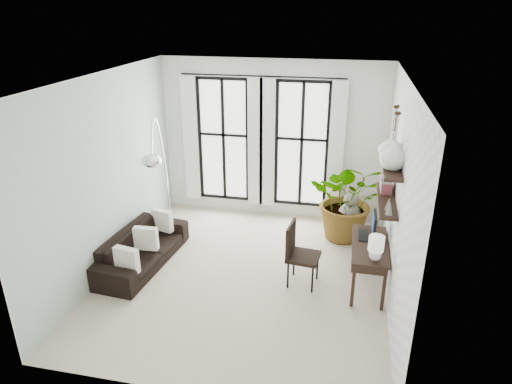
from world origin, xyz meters
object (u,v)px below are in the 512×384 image
(plant, at_px, (349,199))
(desk, at_px, (370,248))
(buddha, at_px, (349,220))
(arc_lamp, at_px, (158,146))
(desk_chair, at_px, (298,250))
(sofa, at_px, (142,248))

(plant, bearing_deg, desk, -77.87)
(desk, height_order, buddha, desk)
(arc_lamp, bearing_deg, desk_chair, -17.10)
(plant, height_order, arc_lamp, arc_lamp)
(desk_chair, height_order, buddha, desk_chair)
(desk_chair, xyz_separation_m, buddha, (0.76, 1.69, -0.20))
(sofa, bearing_deg, buddha, -58.57)
(sofa, distance_m, desk_chair, 2.68)
(plant, xyz_separation_m, arc_lamp, (-3.29, -0.93, 1.09))
(desk, relative_size, desk_chair, 1.25)
(buddha, bearing_deg, desk_chair, -114.23)
(sofa, xyz_separation_m, buddha, (3.42, 1.67, 0.09))
(desk_chair, distance_m, arc_lamp, 2.98)
(buddha, bearing_deg, desk, -78.71)
(desk_chair, height_order, arc_lamp, arc_lamp)
(sofa, distance_m, buddha, 3.81)
(sofa, relative_size, arc_lamp, 0.84)
(arc_lamp, bearing_deg, sofa, -97.56)
(desk_chair, bearing_deg, desk, 10.44)
(desk, distance_m, desk_chair, 1.09)
(desk, bearing_deg, arc_lamp, 168.95)
(arc_lamp, distance_m, buddha, 3.75)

